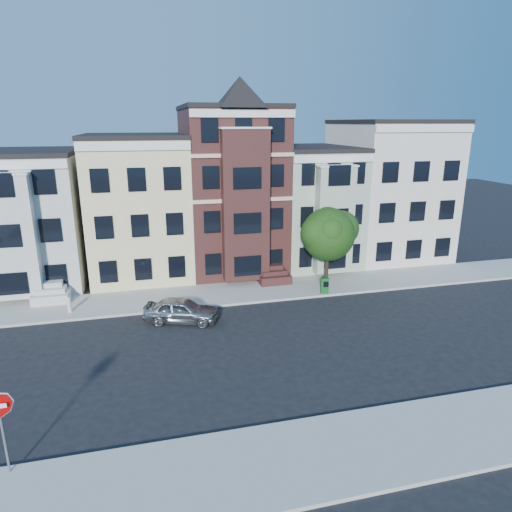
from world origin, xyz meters
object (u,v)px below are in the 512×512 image
object	(u,v)px
street_tree	(328,238)
stop_sign	(2,428)
newspaper_box	(325,285)
fire_hydrant	(69,306)
parked_car	(181,310)

from	to	relation	value
street_tree	stop_sign	bearing A→B (deg)	-140.01
street_tree	stop_sign	size ratio (longest dim) A/B	2.03
newspaper_box	fire_hydrant	xyz separation A→B (m)	(-16.01, 0.81, -0.17)
street_tree	newspaper_box	distance (m)	3.33
street_tree	newspaper_box	bearing A→B (deg)	-115.96
parked_car	newspaper_box	world-z (taller)	parked_car
newspaper_box	fire_hydrant	bearing A→B (deg)	-168.84
stop_sign	parked_car	bearing A→B (deg)	59.09
fire_hydrant	stop_sign	distance (m)	13.47
parked_car	newspaper_box	distance (m)	9.79
newspaper_box	fire_hydrant	world-z (taller)	newspaper_box
newspaper_box	parked_car	bearing A→B (deg)	-154.62
stop_sign	newspaper_box	bearing A→B (deg)	38.59
parked_car	stop_sign	bearing A→B (deg)	167.48
stop_sign	street_tree	bearing A→B (deg)	40.63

